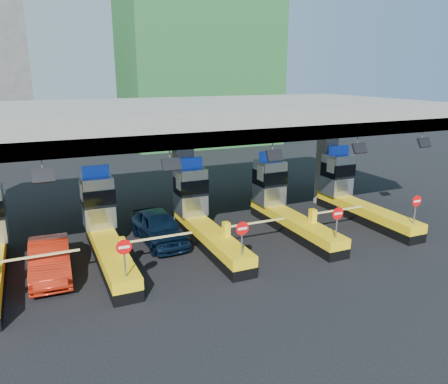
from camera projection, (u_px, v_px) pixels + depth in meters
name	position (u px, v px, depth m)	size (l,w,h in m)	color
ground	(203.00, 241.00, 23.14)	(120.00, 120.00, 0.00)	black
toll_canopy	(183.00, 119.00, 24.04)	(28.00, 12.09, 7.00)	slate
toll_lane_left	(104.00, 228.00, 21.05)	(4.43, 8.00, 4.16)	black
toll_lane_center	(201.00, 214.00, 23.01)	(4.43, 8.00, 4.16)	black
toll_lane_right	(282.00, 203.00, 24.97)	(4.43, 8.00, 4.16)	black
toll_lane_far_right	(352.00, 194.00, 26.94)	(4.43, 8.00, 4.16)	black
bg_building_scaffold	(198.00, 26.00, 52.32)	(18.00, 12.00, 28.00)	#1E5926
van	(159.00, 227.00, 22.75)	(1.97, 4.91, 1.67)	black
red_car	(50.00, 259.00, 18.97)	(1.65, 4.72, 1.56)	#AF1F0D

